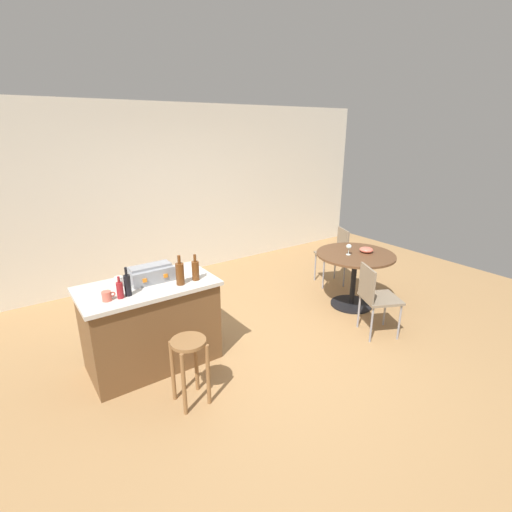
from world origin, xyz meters
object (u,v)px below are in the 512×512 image
at_px(cup_1, 107,296).
at_px(bottle_1, 120,290).
at_px(cup_0, 119,282).
at_px(serving_bowl, 366,250).
at_px(folding_chair_far, 335,252).
at_px(folding_chair_near, 375,295).
at_px(dining_table, 355,266).
at_px(wooden_stool, 189,358).
at_px(bottle_0, 195,270).
at_px(bottle_3, 180,273).
at_px(kitchen_island, 151,324).
at_px(wine_glass, 349,247).
at_px(toolbox, 151,273).
at_px(bottle_2, 127,285).

bearing_deg(cup_1, bottle_1, -7.11).
distance_m(cup_0, serving_bowl, 3.14).
bearing_deg(folding_chair_far, bottle_1, -170.28).
bearing_deg(bottle_1, folding_chair_near, -16.50).
bearing_deg(folding_chair_near, dining_table, 58.90).
bearing_deg(wooden_stool, folding_chair_far, 21.38).
relative_size(bottle_0, cup_1, 2.29).
height_order(bottle_3, cup_0, bottle_3).
bearing_deg(folding_chair_near, folding_chair_far, 60.68).
height_order(dining_table, cup_1, cup_1).
relative_size(bottle_3, cup_1, 2.54).
bearing_deg(kitchen_island, cup_0, 155.78).
bearing_deg(wooden_stool, wine_glass, 11.40).
bearing_deg(bottle_3, cup_1, 176.97).
distance_m(cup_0, cup_1, 0.31).
distance_m(toolbox, bottle_0, 0.44).
height_order(bottle_1, bottle_3, bottle_3).
bearing_deg(folding_chair_far, bottle_2, -170.30).
bearing_deg(bottle_3, bottle_1, 177.79).
relative_size(wooden_stool, cup_1, 5.32).
relative_size(dining_table, folding_chair_near, 1.20).
xyz_separation_m(toolbox, bottle_3, (0.20, -0.25, 0.04)).
height_order(bottle_0, serving_bowl, bottle_0).
distance_m(bottle_3, wine_glass, 2.34).
bearing_deg(toolbox, kitchen_island, -134.11).
distance_m(dining_table, cup_1, 3.15).
relative_size(bottle_0, bottle_2, 0.99).
height_order(dining_table, bottle_2, bottle_2).
relative_size(cup_1, serving_bowl, 0.65).
relative_size(kitchen_island, cup_1, 11.14).
bearing_deg(wooden_stool, bottle_3, 69.72).
height_order(bottle_2, cup_1, bottle_2).
height_order(folding_chair_near, cup_1, cup_1).
bearing_deg(cup_0, folding_chair_near, -22.24).
distance_m(toolbox, wine_glass, 2.56).
height_order(dining_table, cup_0, cup_0).
bearing_deg(bottle_2, bottle_1, -169.12).
height_order(folding_chair_near, bottle_0, bottle_0).
height_order(dining_table, toolbox, toolbox).
height_order(folding_chair_far, bottle_2, bottle_2).
xyz_separation_m(bottle_3, cup_0, (-0.50, 0.29, -0.06)).
xyz_separation_m(dining_table, serving_bowl, (0.16, -0.04, 0.21)).
relative_size(wooden_stool, toolbox, 1.48).
bearing_deg(bottle_1, wine_glass, -1.82).
height_order(wooden_stool, cup_0, cup_0).
bearing_deg(serving_bowl, dining_table, 165.51).
height_order(kitchen_island, folding_chair_near, kitchen_island).
height_order(dining_table, bottle_0, bottle_0).
distance_m(folding_chair_far, wine_glass, 0.89).
bearing_deg(bottle_3, cup_0, 150.02).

